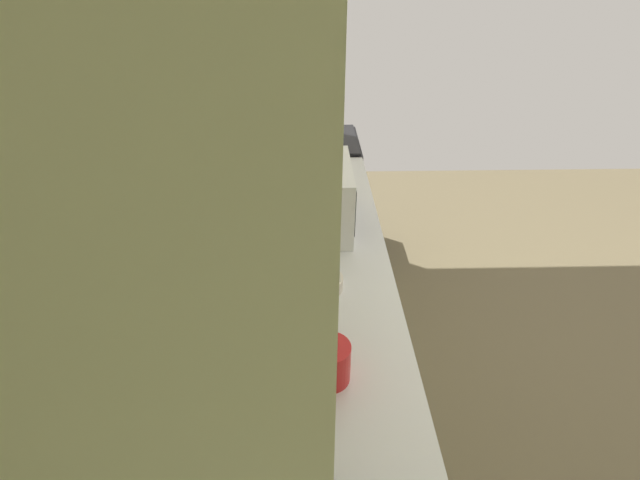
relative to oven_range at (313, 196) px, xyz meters
name	(u,v)px	position (x,y,z in m)	size (l,w,h in m)	color
ground_plane	(571,395)	(-1.47, -1.36, -0.46)	(5.87, 5.87, 0.00)	brown
wall_back	(214,178)	(-1.47, 0.38, 0.83)	(3.79, 0.12, 2.57)	beige
counter_run	(315,396)	(-1.80, 0.01, -0.01)	(3.00, 0.65, 0.88)	beige
upper_cabinets	(252,48)	(-1.80, 0.16, 1.34)	(2.15, 0.31, 0.67)	beige
oven_range	(313,196)	(0.00, 0.00, 0.00)	(0.60, 0.66, 1.06)	black
microwave	(309,196)	(-1.14, 0.03, 0.58)	(0.47, 0.40, 0.31)	white
bowl	(324,282)	(-1.64, -0.03, 0.46)	(0.15, 0.15, 0.06)	silver
kettle	(329,362)	(-2.08, -0.03, 0.49)	(0.18, 0.13, 0.16)	red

